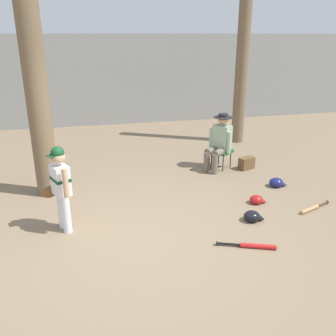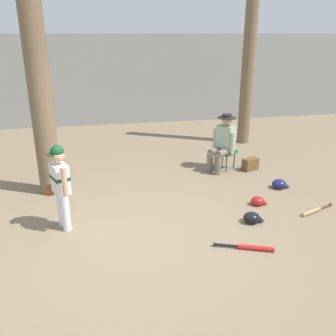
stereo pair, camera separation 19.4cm
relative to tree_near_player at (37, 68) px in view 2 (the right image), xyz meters
The scene contains 13 objects.
ground_plane 3.32m from the tree_near_player, 55.70° to the right, with size 60.00×60.00×0.00m, color #7F6B51.
concrete_back_wall 5.57m from the tree_near_player, 75.44° to the left, with size 18.00×0.36×2.77m, color gray.
tree_near_player is the anchor object (origin of this frame).
tree_behind_spectator 5.34m from the tree_near_player, 26.64° to the left, with size 0.50×0.50×4.80m.
young_ballplayer 2.09m from the tree_near_player, 77.54° to the right, with size 0.47×0.55×1.31m.
folding_stool 4.07m from the tree_near_player, ahead, with size 0.56×0.56×0.41m.
seated_spectator 3.87m from the tree_near_player, ahead, with size 0.65×0.60×1.20m.
handbag_beside_stool 4.61m from the tree_near_player, ahead, with size 0.34×0.18×0.26m, color brown.
bat_wood_tan 5.14m from the tree_near_player, 22.14° to the right, with size 0.69×0.31×0.07m.
bat_red_barrel 4.42m from the tree_near_player, 42.03° to the right, with size 0.78×0.35×0.07m.
batting_helmet_black 4.26m from the tree_near_player, 30.29° to the right, with size 0.31×0.24×0.18m.
batting_helmet_navy 4.80m from the tree_near_player, ahead, with size 0.32×0.25×0.19m.
batting_helmet_red 4.33m from the tree_near_player, 20.14° to the right, with size 0.28×0.21×0.16m.
Camera 2 is at (-0.49, -4.47, 2.77)m, focal length 38.70 mm.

